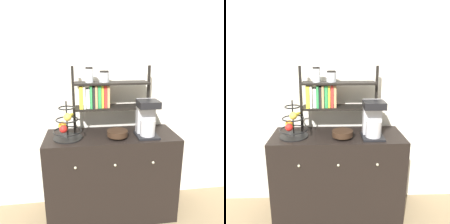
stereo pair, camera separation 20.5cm
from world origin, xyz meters
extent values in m
cube|color=silver|center=(0.00, 0.52, 1.30)|extent=(7.00, 0.05, 2.60)
cube|color=black|center=(0.00, 0.24, 0.44)|extent=(1.26, 0.48, 0.88)
sphere|color=#B2AD8C|center=(-0.35, -0.01, 0.69)|extent=(0.02, 0.02, 0.02)
sphere|color=#B2AD8C|center=(0.00, -0.01, 0.69)|extent=(0.02, 0.02, 0.02)
sphere|color=#B2AD8C|center=(0.35, -0.01, 0.69)|extent=(0.02, 0.02, 0.02)
cube|color=black|center=(0.33, 0.16, 0.89)|extent=(0.20, 0.23, 0.02)
cube|color=#B7B7BC|center=(0.33, 0.22, 1.06)|extent=(0.17, 0.09, 0.33)
cylinder|color=#B7B7BC|center=(0.33, 0.14, 0.97)|extent=(0.14, 0.14, 0.15)
cube|color=black|center=(0.33, 0.15, 1.19)|extent=(0.19, 0.18, 0.06)
cylinder|color=black|center=(-0.41, 0.20, 0.88)|extent=(0.26, 0.26, 0.01)
cylinder|color=black|center=(-0.41, 0.20, 1.06)|extent=(0.01, 0.01, 0.34)
torus|color=black|center=(-0.41, 0.20, 0.95)|extent=(0.26, 0.26, 0.01)
torus|color=black|center=(-0.41, 0.20, 1.06)|extent=(0.20, 0.20, 0.01)
torus|color=black|center=(-0.41, 0.20, 1.17)|extent=(0.14, 0.14, 0.01)
sphere|color=red|center=(-0.44, 0.16, 0.99)|extent=(0.07, 0.07, 0.07)
sphere|color=#6BAD33|center=(-0.44, 0.17, 0.99)|extent=(0.07, 0.07, 0.07)
sphere|color=orange|center=(-0.46, 0.25, 0.99)|extent=(0.08, 0.08, 0.08)
ellipsoid|color=yellow|center=(-0.39, 0.24, 1.08)|extent=(0.09, 0.15, 0.04)
sphere|color=gold|center=(-0.40, 0.16, 1.10)|extent=(0.07, 0.07, 0.07)
cylinder|color=black|center=(0.04, 0.15, 0.89)|extent=(0.11, 0.11, 0.02)
cylinder|color=black|center=(0.04, 0.15, 0.93)|extent=(0.19, 0.19, 0.05)
cube|color=black|center=(-0.35, 0.34, 1.20)|extent=(0.02, 0.02, 0.65)
cube|color=black|center=(0.38, 0.34, 1.20)|extent=(0.02, 0.02, 0.65)
cube|color=black|center=(0.02, 0.34, 1.13)|extent=(0.71, 0.20, 0.02)
cube|color=black|center=(0.02, 0.34, 1.37)|extent=(0.71, 0.20, 0.02)
cube|color=yellow|center=(-0.28, 0.34, 1.24)|extent=(0.03, 0.16, 0.21)
cube|color=white|center=(-0.25, 0.34, 1.24)|extent=(0.02, 0.16, 0.21)
cube|color=white|center=(-0.22, 0.34, 1.23)|extent=(0.03, 0.13, 0.18)
cube|color=#2D8C47|center=(-0.19, 0.34, 1.24)|extent=(0.02, 0.16, 0.21)
cube|color=black|center=(-0.16, 0.34, 1.24)|extent=(0.02, 0.15, 0.20)
cube|color=tan|center=(-0.14, 0.34, 1.24)|extent=(0.02, 0.15, 0.21)
cube|color=#2D8C47|center=(-0.11, 0.34, 1.24)|extent=(0.03, 0.14, 0.21)
cube|color=yellow|center=(-0.08, 0.34, 1.24)|extent=(0.02, 0.12, 0.21)
cube|color=red|center=(-0.05, 0.34, 1.24)|extent=(0.03, 0.12, 0.21)
cube|color=tan|center=(-0.02, 0.34, 1.24)|extent=(0.02, 0.13, 0.21)
cylinder|color=silver|center=(-0.20, 0.34, 1.44)|extent=(0.08, 0.08, 0.13)
cylinder|color=black|center=(-0.20, 0.34, 1.51)|extent=(0.07, 0.07, 0.02)
cylinder|color=#ADB2B7|center=(-0.06, 0.34, 1.42)|extent=(0.10, 0.10, 0.09)
cylinder|color=black|center=(-0.06, 0.34, 1.47)|extent=(0.09, 0.09, 0.02)
camera|label=1|loc=(-0.26, -1.72, 1.64)|focal=35.00mm
camera|label=2|loc=(-0.06, -1.74, 1.64)|focal=35.00mm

